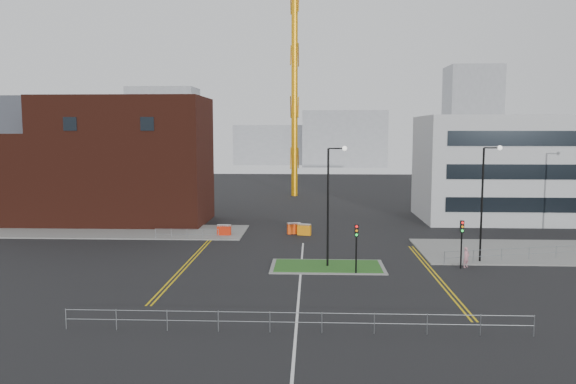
# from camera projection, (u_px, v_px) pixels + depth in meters

# --- Properties ---
(ground) EXTENTS (200.00, 200.00, 0.00)m
(ground) POSITION_uv_depth(u_px,v_px,m) (299.00, 298.00, 34.72)
(ground) COLOR black
(ground) RESTS_ON ground
(pavement_left) EXTENTS (28.00, 8.00, 0.12)m
(pavement_left) POSITION_uv_depth(u_px,v_px,m) (109.00, 231.00, 57.41)
(pavement_left) COLOR slate
(pavement_left) RESTS_ON ground
(pavement_right) EXTENTS (24.00, 10.00, 0.12)m
(pavement_right) POSITION_uv_depth(u_px,v_px,m) (561.00, 252.00, 47.68)
(pavement_right) COLOR slate
(pavement_right) RESTS_ON ground
(island_kerb) EXTENTS (8.60, 4.60, 0.08)m
(island_kerb) POSITION_uv_depth(u_px,v_px,m) (327.00, 267.00, 42.57)
(island_kerb) COLOR slate
(island_kerb) RESTS_ON ground
(grass_island) EXTENTS (8.00, 4.00, 0.12)m
(grass_island) POSITION_uv_depth(u_px,v_px,m) (327.00, 266.00, 42.57)
(grass_island) COLOR #20511B
(grass_island) RESTS_ON ground
(brick_building) EXTENTS (24.20, 10.07, 14.24)m
(brick_building) POSITION_uv_depth(u_px,v_px,m) (100.00, 162.00, 62.76)
(brick_building) COLOR #461A11
(brick_building) RESTS_ON ground
(office_block) EXTENTS (25.00, 12.20, 12.00)m
(office_block) POSITION_uv_depth(u_px,v_px,m) (530.00, 168.00, 64.71)
(office_block) COLOR #B4B6B9
(office_block) RESTS_ON ground
(tower_crane) EXTENTS (52.97, 4.14, 36.15)m
(tower_crane) POSITION_uv_depth(u_px,v_px,m) (333.00, 35.00, 86.80)
(tower_crane) COLOR #F69F0E
(tower_crane) RESTS_ON ground
(streetlamp_island) EXTENTS (1.46, 0.36, 9.18)m
(streetlamp_island) POSITION_uv_depth(u_px,v_px,m) (331.00, 196.00, 41.98)
(streetlamp_island) COLOR black
(streetlamp_island) RESTS_ON ground
(streetlamp_right_near) EXTENTS (1.46, 0.36, 9.18)m
(streetlamp_right_near) POSITION_uv_depth(u_px,v_px,m) (485.00, 194.00, 43.45)
(streetlamp_right_near) COLOR black
(streetlamp_right_near) RESTS_ON ground
(traffic_light_island) EXTENTS (0.28, 0.33, 3.65)m
(traffic_light_island) POSITION_uv_depth(u_px,v_px,m) (356.00, 239.00, 40.21)
(traffic_light_island) COLOR black
(traffic_light_island) RESTS_ON ground
(traffic_light_right) EXTENTS (0.28, 0.33, 3.65)m
(traffic_light_right) POSITION_uv_depth(u_px,v_px,m) (462.00, 235.00, 41.85)
(traffic_light_right) COLOR black
(traffic_light_right) RESTS_ON ground
(railing_front) EXTENTS (24.05, 0.05, 1.10)m
(railing_front) POSITION_uv_depth(u_px,v_px,m) (296.00, 318.00, 28.67)
(railing_front) COLOR gray
(railing_front) RESTS_ON ground
(railing_left) EXTENTS (6.05, 0.05, 1.10)m
(railing_left) POSITION_uv_depth(u_px,v_px,m) (187.00, 232.00, 52.98)
(railing_left) COLOR gray
(railing_left) RESTS_ON ground
(railing_right) EXTENTS (19.05, 5.05, 1.10)m
(railing_right) POSITION_uv_depth(u_px,v_px,m) (556.00, 250.00, 45.18)
(railing_right) COLOR gray
(railing_right) RESTS_ON ground
(centre_line) EXTENTS (0.15, 30.00, 0.01)m
(centre_line) POSITION_uv_depth(u_px,v_px,m) (299.00, 289.00, 36.70)
(centre_line) COLOR silver
(centre_line) RESTS_ON ground
(yellow_left_a) EXTENTS (0.12, 24.00, 0.01)m
(yellow_left_a) POSITION_uv_depth(u_px,v_px,m) (190.00, 260.00, 45.03)
(yellow_left_a) COLOR gold
(yellow_left_a) RESTS_ON ground
(yellow_left_b) EXTENTS (0.12, 24.00, 0.01)m
(yellow_left_b) POSITION_uv_depth(u_px,v_px,m) (193.00, 260.00, 45.02)
(yellow_left_b) COLOR gold
(yellow_left_b) RESTS_ON ground
(yellow_right_a) EXTENTS (0.12, 20.00, 0.01)m
(yellow_right_a) POSITION_uv_depth(u_px,v_px,m) (433.00, 275.00, 40.27)
(yellow_right_a) COLOR gold
(yellow_right_a) RESTS_ON ground
(yellow_right_b) EXTENTS (0.12, 20.00, 0.01)m
(yellow_right_b) POSITION_uv_depth(u_px,v_px,m) (437.00, 275.00, 40.26)
(yellow_right_b) COLOR gold
(yellow_right_b) RESTS_ON ground
(skyline_a) EXTENTS (18.00, 12.00, 22.00)m
(skyline_a) POSITION_uv_depth(u_px,v_px,m) (164.00, 128.00, 154.41)
(skyline_a) COLOR gray
(skyline_a) RESTS_ON ground
(skyline_b) EXTENTS (24.00, 12.00, 16.00)m
(skyline_b) POSITION_uv_depth(u_px,v_px,m) (344.00, 139.00, 162.53)
(skyline_b) COLOR gray
(skyline_b) RESTS_ON ground
(skyline_c) EXTENTS (14.00, 12.00, 28.00)m
(skyline_c) POSITION_uv_depth(u_px,v_px,m) (472.00, 117.00, 155.42)
(skyline_c) COLOR gray
(skyline_c) RESTS_ON ground
(skyline_d) EXTENTS (30.00, 12.00, 12.00)m
(skyline_d) POSITION_uv_depth(u_px,v_px,m) (284.00, 145.00, 173.45)
(skyline_d) COLOR gray
(skyline_d) RESTS_ON ground
(pedestrian) EXTENTS (0.68, 0.65, 1.56)m
(pedestrian) POSITION_uv_depth(u_px,v_px,m) (466.00, 257.00, 42.44)
(pedestrian) COLOR #CF8690
(pedestrian) RESTS_ON ground
(barrier_left) EXTENTS (1.36, 0.47, 1.14)m
(barrier_left) POSITION_uv_depth(u_px,v_px,m) (224.00, 230.00, 54.99)
(barrier_left) COLOR red
(barrier_left) RESTS_ON ground
(barrier_mid) EXTENTS (1.40, 0.75, 1.12)m
(barrier_mid) POSITION_uv_depth(u_px,v_px,m) (304.00, 229.00, 55.56)
(barrier_mid) COLOR orange
(barrier_mid) RESTS_ON ground
(barrier_right) EXTENTS (1.40, 0.77, 1.12)m
(barrier_right) POSITION_uv_depth(u_px,v_px,m) (294.00, 228.00, 56.27)
(barrier_right) COLOR #FF4B0E
(barrier_right) RESTS_ON ground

